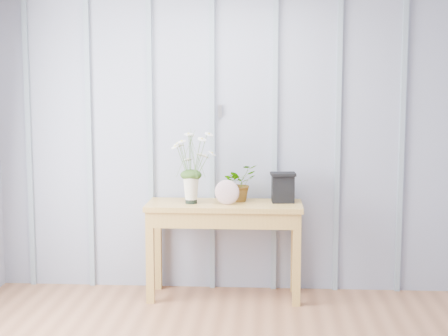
# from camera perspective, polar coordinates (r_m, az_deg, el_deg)

# --- Properties ---
(room_shell) EXTENTS (4.00, 4.50, 2.50)m
(room_shell) POSITION_cam_1_polar(r_m,az_deg,el_deg) (4.15, 1.03, 11.35)
(room_shell) COLOR #8A91A7
(room_shell) RESTS_ON ground
(sideboard) EXTENTS (1.20, 0.45, 0.75)m
(sideboard) POSITION_cam_1_polar(r_m,az_deg,el_deg) (5.33, 0.03, -4.14)
(sideboard) COLOR #B0873E
(sideboard) RESTS_ON ground
(daisy_vase) EXTENTS (0.40, 0.31, 0.57)m
(daisy_vase) POSITION_cam_1_polar(r_m,az_deg,el_deg) (5.25, -2.77, 0.90)
(daisy_vase) COLOR black
(daisy_vase) RESTS_ON sideboard
(spider_plant) EXTENTS (0.35, 0.34, 0.29)m
(spider_plant) POSITION_cam_1_polar(r_m,az_deg,el_deg) (5.38, 1.27, -1.24)
(spider_plant) COLOR #203E14
(spider_plant) RESTS_ON sideboard
(felt_disc_vessel) EXTENTS (0.20, 0.09, 0.19)m
(felt_disc_vessel) POSITION_cam_1_polar(r_m,az_deg,el_deg) (5.23, 0.25, -2.03)
(felt_disc_vessel) COLOR #7F4D60
(felt_disc_vessel) RESTS_ON sideboard
(carved_box) EXTENTS (0.20, 0.16, 0.23)m
(carved_box) POSITION_cam_1_polar(r_m,az_deg,el_deg) (5.34, 4.92, -1.60)
(carved_box) COLOR black
(carved_box) RESTS_ON sideboard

